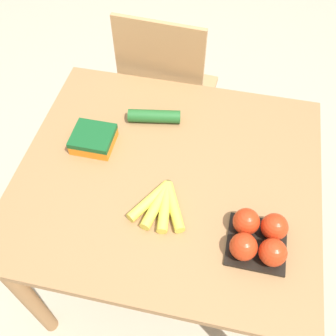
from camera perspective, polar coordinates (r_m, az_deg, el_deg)
name	(u,v)px	position (r m, az deg, el deg)	size (l,w,h in m)	color
ground_plane	(168,263)	(2.04, 0.00, -13.62)	(12.00, 12.00, 0.00)	#B7A88E
dining_table	(168,192)	(1.46, 0.00, -3.52)	(1.04, 0.93, 0.78)	#9E7044
chair	(167,97)	(1.99, -0.17, 10.30)	(0.45, 0.43, 1.01)	tan
banana_bunch	(161,204)	(1.27, -0.98, -5.26)	(0.19, 0.19, 0.03)	brown
tomato_pack	(259,237)	(1.21, 13.05, -9.79)	(0.18, 0.18, 0.09)	black
carrot_bag	(93,138)	(1.44, -10.81, 4.26)	(0.15, 0.13, 0.06)	orange
cucumber_near	(154,116)	(1.50, -2.01, 7.52)	(0.20, 0.08, 0.05)	#236028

